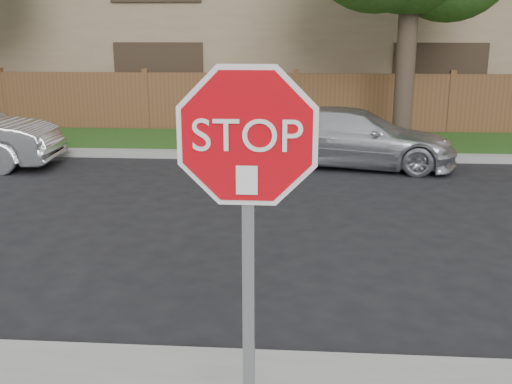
{
  "coord_description": "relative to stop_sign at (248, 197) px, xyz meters",
  "views": [
    {
      "loc": [
        0.14,
        -4.45,
        2.66
      ],
      "look_at": [
        -0.13,
        -0.9,
        1.7
      ],
      "focal_mm": 42.0,
      "sensor_mm": 36.0,
      "label": 1
    }
  ],
  "objects": [
    {
      "name": "far_curb",
      "position": [
        0.13,
        9.63,
        -1.75
      ],
      "size": [
        70.0,
        0.3,
        0.15
      ],
      "primitive_type": "cube",
      "color": "gray",
      "rests_on": "ground"
    },
    {
      "name": "stop_sign",
      "position": [
        0.0,
        0.0,
        0.0
      ],
      "size": [
        1.01,
        0.13,
        2.55
      ],
      "color": "gray",
      "rests_on": "sidewalk_near"
    },
    {
      "name": "fence",
      "position": [
        0.13,
        12.88,
        -1.03
      ],
      "size": [
        70.0,
        0.12,
        1.6
      ],
      "primitive_type": "cube",
      "color": "brown",
      "rests_on": "ground"
    },
    {
      "name": "grass_strip",
      "position": [
        0.13,
        11.28,
        -1.77
      ],
      "size": [
        70.0,
        3.0,
        0.12
      ],
      "primitive_type": "cube",
      "color": "#1E4714",
      "rests_on": "ground"
    },
    {
      "name": "apartment_building",
      "position": [
        0.13,
        18.48,
        1.7
      ],
      "size": [
        35.2,
        9.2,
        7.2
      ],
      "color": "#8E7458",
      "rests_on": "ground"
    },
    {
      "name": "ground",
      "position": [
        0.13,
        1.48,
        -1.83
      ],
      "size": [
        90.0,
        90.0,
        0.0
      ],
      "primitive_type": "plane",
      "color": "black",
      "rests_on": "ground"
    },
    {
      "name": "sedan_right",
      "position": [
        1.35,
        9.08,
        -1.25
      ],
      "size": [
        4.23,
        2.3,
        1.16
      ],
      "primitive_type": "imported",
      "rotation": [
        0.0,
        0.0,
        1.4
      ],
      "color": "silver",
      "rests_on": "ground"
    }
  ]
}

